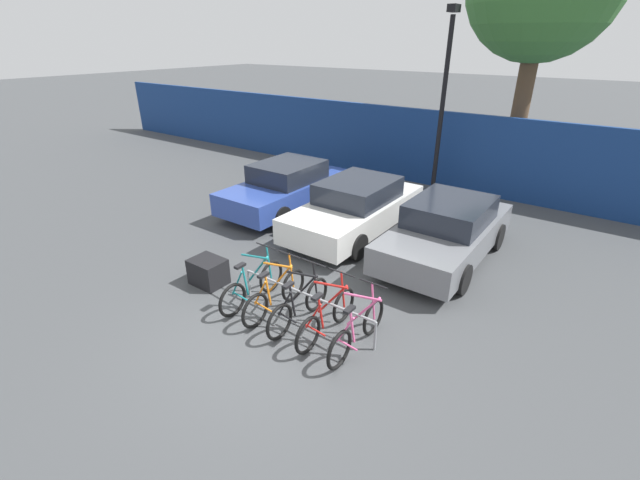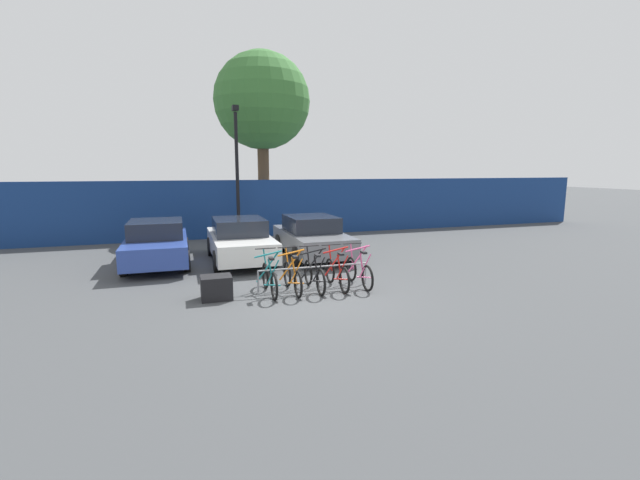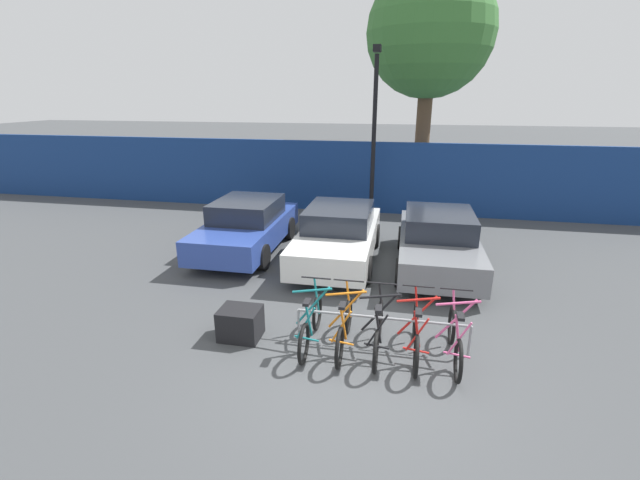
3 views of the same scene
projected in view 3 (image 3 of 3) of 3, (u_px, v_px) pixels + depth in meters
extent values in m
plane|color=#424447|center=(361.00, 369.00, 6.65)|extent=(120.00, 120.00, 0.00)
cube|color=navy|center=(391.00, 178.00, 15.07)|extent=(36.00, 0.16, 2.51)
cylinder|color=gray|center=(382.00, 318.00, 7.06)|extent=(2.84, 0.04, 0.04)
cylinder|color=gray|center=(299.00, 324.00, 7.41)|extent=(0.04, 0.04, 0.55)
cylinder|color=gray|center=(470.00, 341.00, 6.88)|extent=(0.04, 0.04, 0.55)
torus|color=black|center=(304.00, 344.00, 6.72)|extent=(0.06, 0.66, 0.66)
torus|color=black|center=(317.00, 312.00, 7.69)|extent=(0.06, 0.66, 0.66)
cylinder|color=#197A7F|center=(313.00, 306.00, 7.25)|extent=(0.60, 0.04, 0.76)
cylinder|color=#197A7F|center=(312.00, 290.00, 7.10)|extent=(0.68, 0.04, 0.16)
cylinder|color=#197A7F|center=(308.00, 318.00, 6.96)|extent=(0.14, 0.04, 0.63)
cylinder|color=#197A7F|center=(306.00, 323.00, 6.76)|extent=(0.32, 0.03, 0.58)
cylinder|color=#197A7F|center=(307.00, 338.00, 6.91)|extent=(0.40, 0.03, 0.08)
cylinder|color=#197A7F|center=(317.00, 296.00, 7.54)|extent=(0.12, 0.04, 0.69)
cylinder|color=black|center=(316.00, 278.00, 7.39)|extent=(0.52, 0.03, 0.03)
cube|color=black|center=(307.00, 302.00, 6.76)|extent=(0.10, 0.22, 0.05)
torus|color=black|center=(339.00, 348.00, 6.61)|extent=(0.06, 0.66, 0.66)
torus|color=black|center=(348.00, 315.00, 7.59)|extent=(0.06, 0.66, 0.66)
cylinder|color=orange|center=(346.00, 309.00, 7.14)|extent=(0.60, 0.04, 0.76)
cylinder|color=orange|center=(346.00, 293.00, 7.00)|extent=(0.68, 0.04, 0.16)
cylinder|color=orange|center=(343.00, 322.00, 6.85)|extent=(0.14, 0.04, 0.63)
cylinder|color=orange|center=(341.00, 327.00, 6.66)|extent=(0.32, 0.03, 0.58)
cylinder|color=orange|center=(341.00, 342.00, 6.81)|extent=(0.40, 0.03, 0.08)
cylinder|color=orange|center=(349.00, 299.00, 7.44)|extent=(0.12, 0.04, 0.69)
cylinder|color=black|center=(349.00, 281.00, 7.28)|extent=(0.52, 0.03, 0.03)
cube|color=black|center=(342.00, 306.00, 6.66)|extent=(0.10, 0.22, 0.05)
torus|color=black|center=(376.00, 352.00, 6.51)|extent=(0.06, 0.66, 0.66)
torus|color=black|center=(380.00, 318.00, 7.48)|extent=(0.06, 0.66, 0.66)
cylinder|color=black|center=(380.00, 312.00, 7.04)|extent=(0.60, 0.04, 0.76)
cylinder|color=black|center=(380.00, 296.00, 6.89)|extent=(0.68, 0.04, 0.16)
cylinder|color=black|center=(378.00, 325.00, 6.75)|extent=(0.14, 0.04, 0.63)
cylinder|color=black|center=(377.00, 330.00, 6.55)|extent=(0.32, 0.03, 0.58)
cylinder|color=black|center=(377.00, 346.00, 6.70)|extent=(0.40, 0.03, 0.08)
cylinder|color=black|center=(381.00, 302.00, 7.33)|extent=(0.12, 0.04, 0.69)
cylinder|color=black|center=(382.00, 283.00, 7.18)|extent=(0.52, 0.03, 0.03)
cube|color=black|center=(379.00, 309.00, 6.55)|extent=(0.10, 0.22, 0.05)
torus|color=black|center=(416.00, 356.00, 6.40)|extent=(0.06, 0.66, 0.66)
torus|color=black|center=(415.00, 322.00, 7.37)|extent=(0.06, 0.66, 0.66)
cylinder|color=red|center=(417.00, 315.00, 6.93)|extent=(0.60, 0.04, 0.76)
cylinder|color=red|center=(418.00, 300.00, 6.78)|extent=(0.68, 0.04, 0.16)
cylinder|color=red|center=(417.00, 329.00, 6.64)|extent=(0.14, 0.04, 0.63)
cylinder|color=red|center=(417.00, 335.00, 6.44)|extent=(0.32, 0.03, 0.58)
cylinder|color=red|center=(416.00, 350.00, 6.59)|extent=(0.40, 0.03, 0.08)
cylinder|color=red|center=(417.00, 305.00, 7.22)|extent=(0.12, 0.04, 0.69)
cylinder|color=black|center=(418.00, 286.00, 7.07)|extent=(0.52, 0.03, 0.03)
cube|color=black|center=(419.00, 313.00, 6.44)|extent=(0.10, 0.22, 0.05)
torus|color=black|center=(458.00, 361.00, 6.28)|extent=(0.06, 0.66, 0.66)
torus|color=black|center=(452.00, 325.00, 7.26)|extent=(0.06, 0.66, 0.66)
cylinder|color=#E55993|center=(456.00, 319.00, 6.82)|extent=(0.60, 0.04, 0.76)
cylinder|color=#E55993|center=(458.00, 303.00, 6.67)|extent=(0.68, 0.04, 0.16)
cylinder|color=#E55993|center=(458.00, 333.00, 6.52)|extent=(0.14, 0.04, 0.63)
cylinder|color=#E55993|center=(459.00, 339.00, 6.33)|extent=(0.32, 0.03, 0.58)
cylinder|color=#E55993|center=(457.00, 355.00, 6.48)|extent=(0.40, 0.03, 0.08)
cylinder|color=#E55993|center=(454.00, 308.00, 7.11)|extent=(0.12, 0.04, 0.69)
cylinder|color=black|center=(457.00, 289.00, 6.95)|extent=(0.52, 0.03, 0.03)
cube|color=black|center=(461.00, 316.00, 6.33)|extent=(0.10, 0.22, 0.05)
cube|color=#2D479E|center=(247.00, 231.00, 11.56)|extent=(1.80, 4.20, 0.62)
cube|color=#1E232D|center=(247.00, 209.00, 11.47)|extent=(1.58, 1.93, 0.52)
cylinder|color=black|center=(235.00, 225.00, 12.93)|extent=(0.20, 0.64, 0.64)
cylinder|color=black|center=(289.00, 228.00, 12.61)|extent=(0.20, 0.64, 0.64)
cylinder|color=black|center=(198.00, 252.00, 10.67)|extent=(0.20, 0.64, 0.64)
cylinder|color=black|center=(263.00, 257.00, 10.35)|extent=(0.20, 0.64, 0.64)
cube|color=silver|center=(338.00, 239.00, 10.85)|extent=(1.80, 4.36, 0.62)
cube|color=#1E232D|center=(339.00, 217.00, 10.77)|extent=(1.58, 2.01, 0.52)
cylinder|color=black|center=(316.00, 232.00, 12.26)|extent=(0.20, 0.64, 0.64)
cylinder|color=black|center=(375.00, 235.00, 11.94)|extent=(0.20, 0.64, 0.64)
cylinder|color=black|center=(293.00, 264.00, 9.91)|extent=(0.20, 0.64, 0.64)
cylinder|color=black|center=(367.00, 270.00, 9.60)|extent=(0.20, 0.64, 0.64)
cube|color=slate|center=(437.00, 246.00, 10.35)|extent=(1.80, 4.24, 0.62)
cube|color=#1E232D|center=(439.00, 222.00, 10.27)|extent=(1.58, 1.95, 0.52)
cylinder|color=black|center=(402.00, 238.00, 11.73)|extent=(0.20, 0.64, 0.64)
cylinder|color=black|center=(467.00, 242.00, 11.42)|extent=(0.20, 0.64, 0.64)
cylinder|color=black|center=(400.00, 272.00, 9.45)|extent=(0.20, 0.64, 0.64)
cylinder|color=black|center=(481.00, 279.00, 9.13)|extent=(0.20, 0.64, 0.64)
cylinder|color=black|center=(374.00, 142.00, 13.81)|extent=(0.14, 0.14, 5.23)
cube|color=black|center=(377.00, 48.00, 12.93)|extent=(0.24, 0.44, 0.20)
cube|color=black|center=(240.00, 323.00, 7.44)|extent=(0.70, 0.56, 0.55)
cylinder|color=brown|center=(422.00, 145.00, 16.24)|extent=(0.54, 0.54, 4.46)
sphere|color=#387033|center=(430.00, 32.00, 14.98)|extent=(4.49, 4.49, 4.49)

